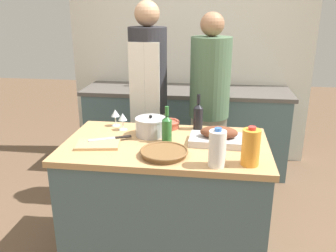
{
  "coord_description": "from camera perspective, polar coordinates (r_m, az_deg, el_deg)",
  "views": [
    {
      "loc": [
        0.31,
        -2.16,
        1.74
      ],
      "look_at": [
        0.0,
        0.12,
        0.96
      ],
      "focal_mm": 38.0,
      "sensor_mm": 36.0,
      "label": 1
    }
  ],
  "objects": [
    {
      "name": "back_counter",
      "position": [
        3.92,
        2.82,
        -0.41
      ],
      "size": [
        2.19,
        0.6,
        0.89
      ],
      "color": "#4C666B",
      "rests_on": "ground_plane"
    },
    {
      "name": "wicker_basket",
      "position": [
        2.15,
        -0.63,
        -4.25
      ],
      "size": [
        0.29,
        0.29,
        0.04
      ],
      "color": "brown",
      "rests_on": "kitchen_island"
    },
    {
      "name": "roasting_pan",
      "position": [
        2.35,
        8.13,
        -1.76
      ],
      "size": [
        0.39,
        0.24,
        0.12
      ],
      "color": "#BCBCC1",
      "rests_on": "kitchen_island"
    },
    {
      "name": "wine_bottle_green",
      "position": [
        2.59,
        4.86,
        1.67
      ],
      "size": [
        0.07,
        0.07,
        0.26
      ],
      "color": "black",
      "rests_on": "kitchen_island"
    },
    {
      "name": "condiment_bottle_tall",
      "position": [
        3.62,
        8.04,
        6.76
      ],
      "size": [
        0.06,
        0.06,
        0.22
      ],
      "color": "#234C28",
      "rests_on": "back_counter"
    },
    {
      "name": "cutting_board",
      "position": [
        2.34,
        -11.17,
        -2.92
      ],
      "size": [
        0.3,
        0.22,
        0.02
      ],
      "color": "tan",
      "rests_on": "kitchen_island"
    },
    {
      "name": "stock_pot",
      "position": [
        2.47,
        -2.78,
        -0.1
      ],
      "size": [
        0.22,
        0.22,
        0.15
      ],
      "color": "#B7B7BC",
      "rests_on": "kitchen_island"
    },
    {
      "name": "knife_chef",
      "position": [
        2.4,
        -9.03,
        -1.96
      ],
      "size": [
        0.27,
        0.15,
        0.01
      ],
      "color": "#B7B7BC",
      "rests_on": "cutting_board"
    },
    {
      "name": "person_cook_guest",
      "position": [
        3.11,
        6.64,
        3.77
      ],
      "size": [
        0.34,
        0.34,
        1.69
      ],
      "rotation": [
        0.0,
        0.0,
        0.3
      ],
      "color": "beige",
      "rests_on": "ground_plane"
    },
    {
      "name": "wine_bottle_dark",
      "position": [
        2.33,
        -0.18,
        -0.36
      ],
      "size": [
        0.07,
        0.07,
        0.25
      ],
      "color": "#28662D",
      "rests_on": "kitchen_island"
    },
    {
      "name": "person_cook_aproned",
      "position": [
        3.09,
        -3.16,
        4.91
      ],
      "size": [
        0.32,
        0.33,
        1.78
      ],
      "rotation": [
        0.0,
        0.0,
        -0.02
      ],
      "color": "beige",
      "rests_on": "ground_plane"
    },
    {
      "name": "wine_glass_right",
      "position": [
        2.58,
        -7.29,
        1.33
      ],
      "size": [
        0.06,
        0.06,
        0.13
      ],
      "color": "silver",
      "rests_on": "kitchen_island"
    },
    {
      "name": "juice_jug",
      "position": [
        2.05,
        13.13,
        -3.33
      ],
      "size": [
        0.1,
        0.1,
        0.23
      ],
      "color": "orange",
      "rests_on": "kitchen_island"
    },
    {
      "name": "mixing_bowl",
      "position": [
        2.62,
        0.16,
        0.35
      ],
      "size": [
        0.16,
        0.16,
        0.06
      ],
      "color": "#A84C38",
      "rests_on": "kitchen_island"
    },
    {
      "name": "condiment_bottle_short",
      "position": [
        3.95,
        -4.97,
        7.72
      ],
      "size": [
        0.06,
        0.06,
        0.2
      ],
      "color": "#234C28",
      "rests_on": "back_counter"
    },
    {
      "name": "back_wall",
      "position": [
        4.08,
        3.46,
        12.31
      ],
      "size": [
        2.69,
        0.1,
        2.55
      ],
      "color": "silver",
      "rests_on": "ground_plane"
    },
    {
      "name": "wine_glass_left",
      "position": [
        2.68,
        -8.46,
        1.93
      ],
      "size": [
        0.06,
        0.06,
        0.13
      ],
      "color": "silver",
      "rests_on": "kitchen_island"
    },
    {
      "name": "milk_jug",
      "position": [
        2.0,
        7.91,
        -3.58
      ],
      "size": [
        0.1,
        0.1,
        0.23
      ],
      "color": "white",
      "rests_on": "kitchen_island"
    },
    {
      "name": "kitchen_island",
      "position": [
        2.54,
        -0.37,
        -11.95
      ],
      "size": [
        1.34,
        0.78,
        0.88
      ],
      "color": "#4C666B",
      "rests_on": "ground_plane"
    }
  ]
}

